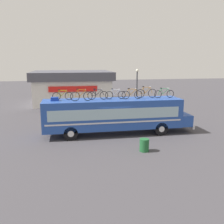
% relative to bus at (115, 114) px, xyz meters
% --- Properties ---
extents(ground_plane, '(120.00, 120.00, 0.00)m').
position_rel_bus_xyz_m(ground_plane, '(-0.20, -0.00, -1.69)').
color(ground_plane, '#423F44').
extents(bus, '(12.38, 2.50, 2.92)m').
position_rel_bus_xyz_m(bus, '(0.00, 0.00, 0.00)').
color(bus, '#23479E').
rests_on(bus, ground).
extents(luggage_bag_1, '(0.60, 0.38, 0.29)m').
position_rel_bus_xyz_m(luggage_bag_1, '(-4.82, 0.06, 1.37)').
color(luggage_bag_1, '#193899').
rests_on(luggage_bag_1, bus).
extents(rooftop_bicycle_1, '(1.62, 0.44, 0.86)m').
position_rel_bus_xyz_m(rooftop_bicycle_1, '(-4.20, 0.29, 1.59)').
color(rooftop_bicycle_1, black).
rests_on(rooftop_bicycle_1, bus).
extents(rooftop_bicycle_2, '(1.73, 0.44, 0.96)m').
position_rel_bus_xyz_m(rooftop_bicycle_2, '(-2.76, -0.35, 1.62)').
color(rooftop_bicycle_2, black).
rests_on(rooftop_bicycle_2, bus).
extents(rooftop_bicycle_3, '(1.67, 0.44, 0.90)m').
position_rel_bus_xyz_m(rooftop_bicycle_3, '(-1.43, 0.09, 1.60)').
color(rooftop_bicycle_3, black).
rests_on(rooftop_bicycle_3, bus).
extents(rooftop_bicycle_4, '(1.70, 0.44, 0.87)m').
position_rel_bus_xyz_m(rooftop_bicycle_4, '(0.03, 0.13, 1.59)').
color(rooftop_bicycle_4, black).
rests_on(rooftop_bicycle_4, bus).
extents(rooftop_bicycle_5, '(1.72, 0.44, 0.89)m').
position_rel_bus_xyz_m(rooftop_bicycle_5, '(1.38, -0.04, 1.60)').
color(rooftop_bicycle_5, black).
rests_on(rooftop_bicycle_5, bus).
extents(rooftop_bicycle_6, '(1.79, 0.44, 0.98)m').
position_rel_bus_xyz_m(rooftop_bicycle_6, '(2.74, 0.36, 1.63)').
color(rooftop_bicycle_6, black).
rests_on(rooftop_bicycle_6, bus).
extents(rooftop_bicycle_7, '(1.74, 0.44, 0.86)m').
position_rel_bus_xyz_m(rooftop_bicycle_7, '(4.20, 0.03, 1.59)').
color(rooftop_bicycle_7, black).
rests_on(rooftop_bicycle_7, bus).
extents(roadside_building, '(11.17, 9.42, 4.53)m').
position_rel_bus_xyz_m(roadside_building, '(-3.05, 17.05, 0.64)').
color(roadside_building, silver).
rests_on(roadside_building, ground).
extents(trash_bin, '(0.63, 0.63, 0.86)m').
position_rel_bus_xyz_m(trash_bin, '(1.12, -4.36, -1.26)').
color(trash_bin, '#1E592D').
rests_on(trash_bin, ground).
extents(street_lamp, '(0.32, 0.32, 5.14)m').
position_rel_bus_xyz_m(street_lamp, '(3.53, 5.94, 1.38)').
color(street_lamp, '#38383D').
rests_on(street_lamp, ground).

